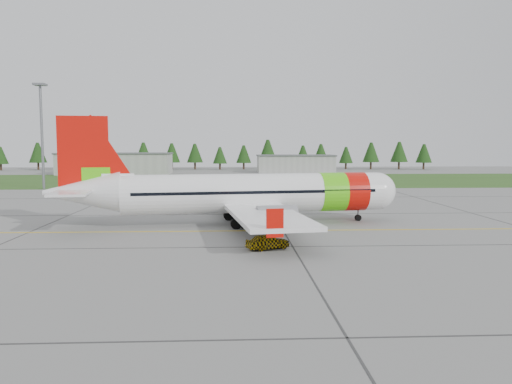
{
  "coord_description": "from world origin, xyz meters",
  "views": [
    {
      "loc": [
        4.99,
        -41.05,
        8.44
      ],
      "look_at": [
        7.34,
        9.54,
        3.75
      ],
      "focal_mm": 35.0,
      "sensor_mm": 36.0,
      "label": 1
    }
  ],
  "objects": [
    {
      "name": "ground",
      "position": [
        0.0,
        0.0,
        0.0
      ],
      "size": [
        320.0,
        320.0,
        0.0
      ],
      "primitive_type": "plane",
      "color": "gray",
      "rests_on": "ground"
    },
    {
      "name": "aircraft",
      "position": [
        6.43,
        12.41,
        3.3
      ],
      "size": [
        37.7,
        35.04,
        11.45
      ],
      "rotation": [
        0.0,
        0.0,
        0.14
      ],
      "color": "white",
      "rests_on": "ground"
    },
    {
      "name": "follow_me_car",
      "position": [
        7.83,
        -0.81,
        1.83
      ],
      "size": [
        1.75,
        1.86,
        3.67
      ],
      "primitive_type": "imported",
      "rotation": [
        0.0,
        0.0,
        2.0
      ],
      "color": "yellow",
      "rests_on": "ground"
    },
    {
      "name": "service_van",
      "position": [
        -21.22,
        56.25,
        2.3
      ],
      "size": [
        2.04,
        1.99,
        4.59
      ],
      "primitive_type": "imported",
      "rotation": [
        0.0,
        0.0,
        -0.37
      ],
      "color": "silver",
      "rests_on": "ground"
    },
    {
      "name": "grass_strip",
      "position": [
        0.0,
        82.0,
        0.01
      ],
      "size": [
        320.0,
        50.0,
        0.03
      ],
      "primitive_type": "cube",
      "color": "#30561E",
      "rests_on": "ground"
    },
    {
      "name": "taxi_guideline",
      "position": [
        0.0,
        8.0,
        0.01
      ],
      "size": [
        120.0,
        0.25,
        0.02
      ],
      "primitive_type": "cube",
      "color": "gold",
      "rests_on": "ground"
    },
    {
      "name": "hangar_west",
      "position": [
        -30.0,
        110.0,
        3.0
      ],
      "size": [
        32.0,
        14.0,
        6.0
      ],
      "primitive_type": "cube",
      "color": "#A8A8A3",
      "rests_on": "ground"
    },
    {
      "name": "hangar_east",
      "position": [
        25.0,
        118.0,
        2.6
      ],
      "size": [
        24.0,
        12.0,
        5.2
      ],
      "primitive_type": "cube",
      "color": "#A8A8A3",
      "rests_on": "ground"
    },
    {
      "name": "floodlight_mast",
      "position": [
        -32.0,
        58.0,
        10.0
      ],
      "size": [
        0.5,
        0.5,
        20.0
      ],
      "primitive_type": "cylinder",
      "color": "slate",
      "rests_on": "ground"
    },
    {
      "name": "treeline",
      "position": [
        0.0,
        138.0,
        5.0
      ],
      "size": [
        160.0,
        8.0,
        10.0
      ],
      "primitive_type": null,
      "color": "#1C3F14",
      "rests_on": "ground"
    }
  ]
}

